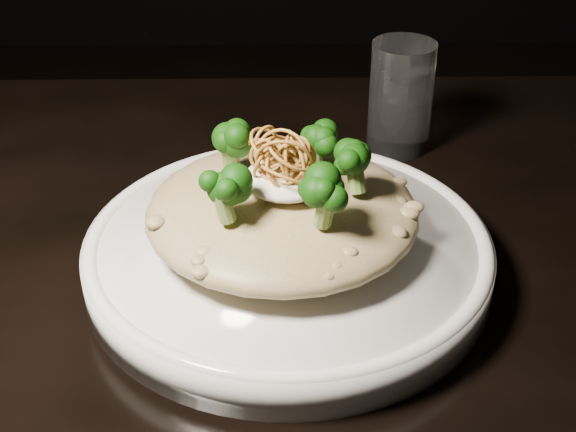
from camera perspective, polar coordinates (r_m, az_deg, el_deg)
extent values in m
cube|color=black|center=(0.67, 1.48, -5.33)|extent=(1.10, 0.80, 0.04)
cylinder|color=silver|center=(0.65, 0.00, -2.85)|extent=(0.32, 0.32, 0.03)
ellipsoid|color=brown|center=(0.63, -0.42, 0.34)|extent=(0.21, 0.21, 0.05)
ellipsoid|color=white|center=(0.61, -0.12, 2.68)|extent=(0.07, 0.07, 0.02)
cylinder|color=white|center=(0.82, 8.02, 8.38)|extent=(0.07, 0.07, 0.11)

